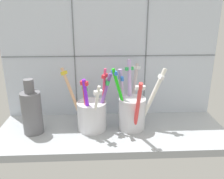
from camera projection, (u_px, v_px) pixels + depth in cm
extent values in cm
cube|color=#9EA3A8|center=(112.00, 133.00, 66.92)|extent=(64.00, 22.00, 2.00)
cube|color=silver|center=(110.00, 50.00, 71.23)|extent=(64.00, 2.00, 45.00)
cube|color=slate|center=(74.00, 51.00, 69.70)|extent=(0.30, 0.20, 45.00)
cube|color=slate|center=(146.00, 50.00, 70.68)|extent=(0.30, 0.20, 45.00)
cube|color=slate|center=(110.00, 56.00, 70.70)|extent=(64.00, 0.20, 0.30)
cylinder|color=silver|center=(92.00, 116.00, 66.12)|extent=(8.11, 8.11, 7.92)
torus|color=silver|center=(92.00, 103.00, 64.82)|extent=(8.21, 8.21, 0.50)
cylinder|color=#8959B8|center=(102.00, 102.00, 64.76)|extent=(5.48, 0.92, 15.99)
cube|color=green|center=(108.00, 82.00, 63.05)|extent=(1.08, 2.54, 1.21)
cylinder|color=#E5B487|center=(74.00, 98.00, 65.88)|extent=(6.96, 4.31, 17.01)
cube|color=yellow|center=(64.00, 73.00, 64.70)|extent=(1.83, 2.20, 1.14)
cylinder|color=#F24478|center=(103.00, 99.00, 64.68)|extent=(2.21, 1.44, 17.18)
cube|color=#E5333F|center=(105.00, 76.00, 62.38)|extent=(1.78, 2.63, 0.96)
cylinder|color=#F83535|center=(87.00, 106.00, 63.78)|extent=(2.42, 1.83, 14.11)
cube|color=green|center=(85.00, 89.00, 61.95)|extent=(1.70, 2.50, 0.91)
cylinder|color=#8221E2|center=(87.00, 105.00, 63.19)|extent=(2.48, 3.76, 15.26)
cube|color=#E5333F|center=(84.00, 83.00, 60.09)|extent=(2.23, 1.73, 1.19)
cylinder|color=white|center=(95.00, 110.00, 61.76)|extent=(3.30, 4.92, 14.28)
cube|color=white|center=(98.00, 92.00, 58.79)|extent=(2.46, 2.06, 1.27)
cylinder|color=silver|center=(132.00, 114.00, 66.47)|extent=(7.45, 7.45, 8.89)
torus|color=silver|center=(132.00, 99.00, 65.02)|extent=(7.58, 7.58, 0.50)
cylinder|color=#B799D5|center=(122.00, 99.00, 64.92)|extent=(2.82, 1.80, 17.06)
cube|color=blue|center=(121.00, 78.00, 62.75)|extent=(1.45, 2.61, 1.22)
cylinder|color=#BFB6B9|center=(134.00, 93.00, 69.25)|extent=(3.30, 5.06, 17.22)
cube|color=white|center=(137.00, 67.00, 68.36)|extent=(2.26, 1.85, 1.11)
cylinder|color=white|center=(151.00, 99.00, 65.19)|extent=(7.85, 1.74, 17.27)
cube|color=white|center=(161.00, 77.00, 63.46)|extent=(1.39, 2.48, 1.26)
cylinder|color=#EA3C3C|center=(137.00, 109.00, 60.53)|extent=(1.40, 6.54, 15.77)
cube|color=white|center=(140.00, 88.00, 56.36)|extent=(2.42, 1.08, 1.17)
cylinder|color=#C8ABE4|center=(130.00, 93.00, 67.21)|extent=(1.95, 3.15, 18.86)
cube|color=green|center=(129.00, 69.00, 65.57)|extent=(2.49, 1.48, 0.94)
cylinder|color=#1ED81A|center=(122.00, 99.00, 64.15)|extent=(5.86, 2.55, 17.72)
cube|color=blue|center=(114.00, 73.00, 61.00)|extent=(1.77, 2.73, 1.11)
cylinder|color=slate|center=(32.00, 113.00, 63.88)|extent=(5.30, 5.30, 11.57)
cylinder|color=slate|center=(29.00, 86.00, 61.39)|extent=(2.57, 2.57, 3.63)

